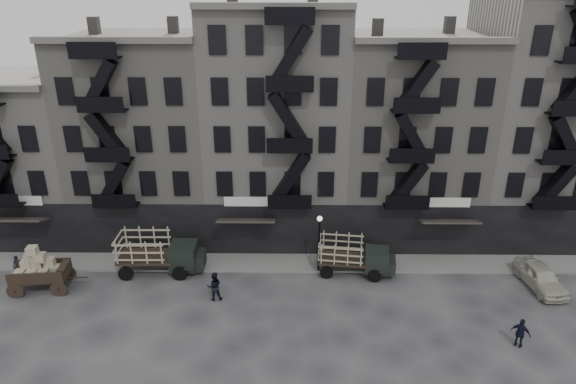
{
  "coord_description": "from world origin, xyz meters",
  "views": [
    {
      "loc": [
        1.23,
        -27.86,
        18.84
      ],
      "look_at": [
        0.89,
        4.0,
        5.41
      ],
      "focal_mm": 32.0,
      "sensor_mm": 36.0,
      "label": 1
    }
  ],
  "objects_px": {
    "wagon": "(37,265)",
    "policeman": "(521,333)",
    "stake_truck_west": "(158,250)",
    "stake_truck_east": "(354,254)",
    "car_east": "(541,277)",
    "pedestrian_west": "(18,266)",
    "pedestrian_mid": "(214,286)"
  },
  "relations": [
    {
      "from": "wagon",
      "to": "car_east",
      "type": "relative_size",
      "value": 0.87
    },
    {
      "from": "pedestrian_mid",
      "to": "stake_truck_east",
      "type": "bearing_deg",
      "value": -169.7
    },
    {
      "from": "car_east",
      "to": "policeman",
      "type": "relative_size",
      "value": 2.52
    },
    {
      "from": "wagon",
      "to": "pedestrian_west",
      "type": "xyz_separation_m",
      "value": [
        -2.17,
        1.45,
        -1.01
      ]
    },
    {
      "from": "policeman",
      "to": "pedestrian_west",
      "type": "bearing_deg",
      "value": 26.28
    },
    {
      "from": "wagon",
      "to": "stake_truck_west",
      "type": "height_order",
      "value": "wagon"
    },
    {
      "from": "wagon",
      "to": "stake_truck_east",
      "type": "height_order",
      "value": "wagon"
    },
    {
      "from": "stake_truck_east",
      "to": "pedestrian_mid",
      "type": "relative_size",
      "value": 2.76
    },
    {
      "from": "car_east",
      "to": "stake_truck_west",
      "type": "bearing_deg",
      "value": 169.73
    },
    {
      "from": "car_east",
      "to": "stake_truck_east",
      "type": "bearing_deg",
      "value": 165.68
    },
    {
      "from": "stake_truck_east",
      "to": "car_east",
      "type": "xyz_separation_m",
      "value": [
        12.0,
        -1.65,
        -0.71
      ]
    },
    {
      "from": "car_east",
      "to": "pedestrian_mid",
      "type": "bearing_deg",
      "value": 177.91
    },
    {
      "from": "pedestrian_west",
      "to": "policeman",
      "type": "relative_size",
      "value": 0.88
    },
    {
      "from": "wagon",
      "to": "pedestrian_mid",
      "type": "bearing_deg",
      "value": -11.05
    },
    {
      "from": "car_east",
      "to": "pedestrian_west",
      "type": "bearing_deg",
      "value": 172.0
    },
    {
      "from": "wagon",
      "to": "policeman",
      "type": "xyz_separation_m",
      "value": [
        28.84,
        -5.37,
        -0.91
      ]
    },
    {
      "from": "wagon",
      "to": "pedestrian_west",
      "type": "distance_m",
      "value": 2.8
    },
    {
      "from": "car_east",
      "to": "policeman",
      "type": "distance_m",
      "value": 6.99
    },
    {
      "from": "stake_truck_east",
      "to": "car_east",
      "type": "relative_size",
      "value": 1.19
    },
    {
      "from": "wagon",
      "to": "policeman",
      "type": "relative_size",
      "value": 2.19
    },
    {
      "from": "policeman",
      "to": "stake_truck_west",
      "type": "bearing_deg",
      "value": 19.34
    },
    {
      "from": "stake_truck_west",
      "to": "policeman",
      "type": "xyz_separation_m",
      "value": [
        21.61,
        -7.58,
        -0.77
      ]
    },
    {
      "from": "pedestrian_west",
      "to": "car_east",
      "type": "bearing_deg",
      "value": -25.45
    },
    {
      "from": "stake_truck_west",
      "to": "car_east",
      "type": "height_order",
      "value": "stake_truck_west"
    },
    {
      "from": "pedestrian_mid",
      "to": "policeman",
      "type": "relative_size",
      "value": 1.08
    },
    {
      "from": "stake_truck_west",
      "to": "policeman",
      "type": "relative_size",
      "value": 3.27
    },
    {
      "from": "wagon",
      "to": "car_east",
      "type": "distance_m",
      "value": 32.6
    },
    {
      "from": "stake_truck_east",
      "to": "wagon",
      "type": "bearing_deg",
      "value": -166.36
    },
    {
      "from": "car_east",
      "to": "policeman",
      "type": "bearing_deg",
      "value": -128.78
    },
    {
      "from": "wagon",
      "to": "pedestrian_west",
      "type": "bearing_deg",
      "value": 140.63
    },
    {
      "from": "car_east",
      "to": "pedestrian_west",
      "type": "distance_m",
      "value": 34.75
    },
    {
      "from": "stake_truck_east",
      "to": "policeman",
      "type": "distance_m",
      "value": 11.21
    }
  ]
}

